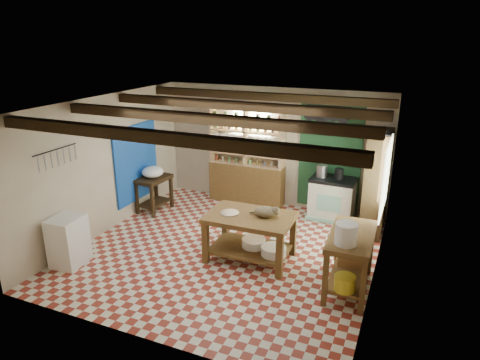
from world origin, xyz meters
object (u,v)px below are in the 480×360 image
at_px(stove, 332,199).
at_px(cat, 266,212).
at_px(work_table, 250,237).
at_px(white_cabinet, 68,241).
at_px(right_counter, 350,261).
at_px(prep_table, 154,194).

bearing_deg(stove, cat, -106.01).
height_order(work_table, white_cabinet, white_cabinet).
relative_size(white_cabinet, right_counter, 0.67).
xyz_separation_m(prep_table, cat, (2.93, -1.10, 0.51)).
height_order(work_table, right_counter, right_counter).
height_order(prep_table, white_cabinet, white_cabinet).
bearing_deg(white_cabinet, work_table, 21.27).
height_order(right_counter, cat, cat).
height_order(stove, right_counter, right_counter).
xyz_separation_m(prep_table, right_counter, (4.38, -1.41, 0.07)).
xyz_separation_m(stove, white_cabinet, (-3.64, -3.56, -0.02)).
height_order(prep_table, right_counter, right_counter).
relative_size(white_cabinet, cat, 2.20).
xyz_separation_m(right_counter, cat, (-1.45, 0.31, 0.44)).
distance_m(work_table, cat, 0.55).
bearing_deg(stove, work_table, -111.25).
bearing_deg(prep_table, white_cabinet, -85.90).
bearing_deg(right_counter, stove, 105.28).
distance_m(work_table, stove, 2.42).
distance_m(prep_table, cat, 3.17).
bearing_deg(prep_table, cat, -15.96).
bearing_deg(white_cabinet, right_counter, 8.87).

